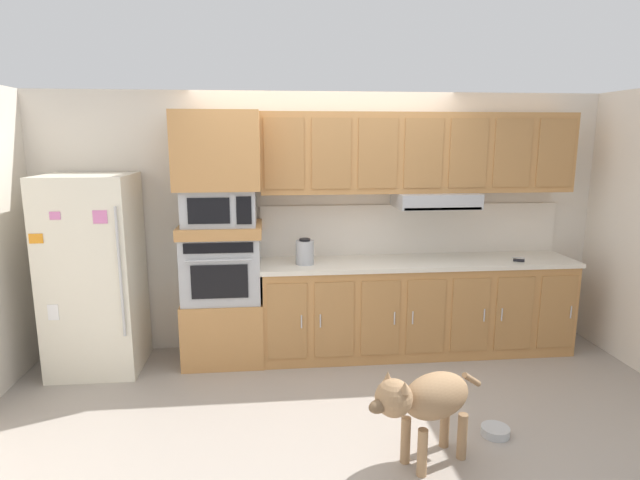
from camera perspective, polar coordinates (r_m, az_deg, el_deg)
ground_plane at (r=4.50m, az=1.95°, el=-16.22°), size 9.60×9.60×0.00m
back_kitchen_wall at (r=5.16m, az=0.39°, el=2.05°), size 6.20×0.12×2.50m
refrigerator at (r=5.03m, az=-23.60°, el=-3.44°), size 0.76×0.73×1.76m
oven_base_cabinet at (r=5.05m, az=-10.46°, el=-9.53°), size 0.74×0.62×0.60m
built_in_oven at (r=4.87m, az=-10.71°, el=-2.92°), size 0.70×0.62×0.60m
appliance_mid_shelf at (r=4.80m, az=-10.86°, el=1.15°), size 0.74×0.62×0.10m
microwave at (r=4.76m, az=-10.95°, el=3.63°), size 0.64×0.54×0.32m
appliance_upper_cabinet at (r=4.73m, az=-11.18°, el=9.65°), size 0.74×0.62×0.68m
lower_cabinet_run at (r=5.18m, az=10.57°, el=-7.36°), size 2.97×0.63×0.88m
countertop_slab at (r=5.05m, az=10.74°, el=-2.40°), size 3.01×0.64×0.04m
backsplash_panel at (r=5.27m, az=9.97°, el=1.19°), size 3.01×0.02×0.50m
upper_cabinet_with_hood at (r=5.04m, az=10.88°, el=9.09°), size 2.97×0.48×0.88m
screwdriver at (r=5.25m, az=21.03°, el=-2.07°), size 0.15×0.16×0.03m
electric_kettle at (r=4.78m, az=-1.68°, el=-1.33°), size 0.17×0.17×0.24m
dog at (r=3.48m, az=11.65°, el=-16.83°), size 0.86×0.50×0.67m
dog_food_bowl at (r=4.10m, az=18.73°, el=-19.27°), size 0.20×0.20×0.06m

